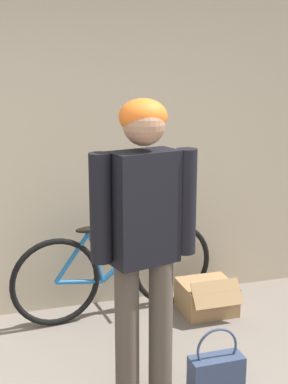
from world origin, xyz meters
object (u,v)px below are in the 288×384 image
at_px(handbag, 216,370).
at_px(cardboard_box, 207,297).
at_px(bicycle, 116,270).
at_px(person, 144,226).

bearing_deg(handbag, cardboard_box, 69.58).
relative_size(bicycle, cardboard_box, 3.67).
relative_size(person, bicycle, 1.07).
relative_size(handbag, cardboard_box, 0.88).
bearing_deg(bicycle, cardboard_box, -19.76).
height_order(person, bicycle, person).
xyz_separation_m(handbag, cardboard_box, (0.37, 0.99, 0.00)).
relative_size(bicycle, handbag, 4.16).
bearing_deg(cardboard_box, handbag, -110.42).
xyz_separation_m(bicycle, handbag, (0.34, -1.17, -0.25)).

